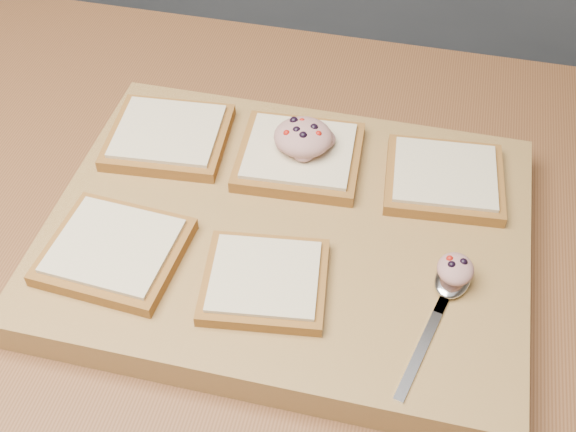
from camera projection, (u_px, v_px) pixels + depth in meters
name	position (u px, v px, depth m)	size (l,w,h in m)	color
cutting_board	(288.00, 235.00, 0.75)	(0.48, 0.37, 0.04)	#A38346
bread_far_left	(169.00, 136.00, 0.81)	(0.14, 0.13, 0.02)	brown
bread_far_center	(299.00, 156.00, 0.79)	(0.14, 0.13, 0.02)	brown
bread_far_right	(444.00, 178.00, 0.77)	(0.13, 0.12, 0.02)	brown
bread_near_left	(115.00, 250.00, 0.70)	(0.13, 0.12, 0.02)	brown
bread_near_center	(265.00, 280.00, 0.68)	(0.13, 0.12, 0.02)	brown
tuna_salad_dollop	(303.00, 137.00, 0.77)	(0.06, 0.06, 0.03)	#B07671
spoon	(448.00, 288.00, 0.67)	(0.06, 0.17, 0.01)	silver
spoon_salad	(455.00, 269.00, 0.67)	(0.03, 0.04, 0.02)	#B07671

